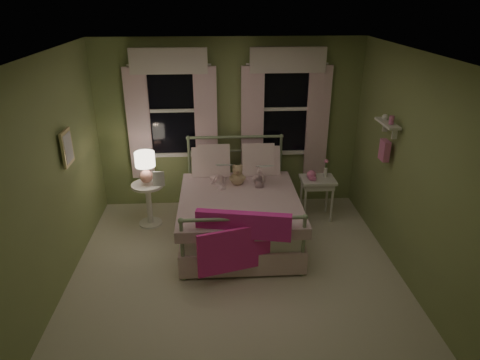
{
  "coord_description": "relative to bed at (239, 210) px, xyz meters",
  "views": [
    {
      "loc": [
        -0.21,
        -4.24,
        3.16
      ],
      "look_at": [
        0.08,
        0.68,
        1.0
      ],
      "focal_mm": 32.0,
      "sensor_mm": 36.0,
      "label": 1
    }
  ],
  "objects": [
    {
      "name": "wall_shelf",
      "position": [
        1.82,
        -0.33,
        1.14
      ],
      "size": [
        0.15,
        0.5,
        0.6
      ],
      "color": "white",
      "rests_on": "room_shell"
    },
    {
      "name": "book_nightstand",
      "position": [
        -1.19,
        0.3,
        0.27
      ],
      "size": [
        0.17,
        0.23,
        0.02
      ],
      "primitive_type": "imported",
      "rotation": [
        0.0,
        0.0,
        -0.05
      ],
      "color": "beige",
      "rests_on": "nightstand_left"
    },
    {
      "name": "book_left",
      "position": [
        -0.28,
        0.17,
        0.58
      ],
      "size": [
        0.22,
        0.15,
        0.26
      ],
      "primitive_type": "imported",
      "rotation": [
        1.22,
        0.0,
        -0.18
      ],
      "color": "beige",
      "rests_on": "child_left"
    },
    {
      "name": "nightstand_left",
      "position": [
        -1.29,
        0.38,
        0.03
      ],
      "size": [
        0.46,
        0.46,
        0.65
      ],
      "color": "white",
      "rests_on": "ground"
    },
    {
      "name": "room_shell",
      "position": [
        -0.08,
        -1.03,
        0.92
      ],
      "size": [
        4.2,
        4.2,
        4.2
      ],
      "color": "beige",
      "rests_on": "ground"
    },
    {
      "name": "pink_throw",
      "position": [
        -0.0,
        -1.03,
        0.23
      ],
      "size": [
        1.1,
        0.39,
        0.71
      ],
      "color": "#EC2EA5",
      "rests_on": "bed"
    },
    {
      "name": "framed_picture",
      "position": [
        -2.03,
        -0.43,
        1.12
      ],
      "size": [
        0.03,
        0.32,
        0.42
      ],
      "color": "beige",
      "rests_on": "room_shell"
    },
    {
      "name": "window_left",
      "position": [
        -0.93,
        1.0,
        1.24
      ],
      "size": [
        1.34,
        0.13,
        1.96
      ],
      "color": "black",
      "rests_on": "room_shell"
    },
    {
      "name": "child_left",
      "position": [
        -0.28,
        0.42,
        0.56
      ],
      "size": [
        0.3,
        0.22,
        0.75
      ],
      "primitive_type": "imported",
      "rotation": [
        0.0,
        0.0,
        3.28
      ],
      "color": "#F7D1DD",
      "rests_on": "bed"
    },
    {
      "name": "child_right",
      "position": [
        0.28,
        0.42,
        0.51
      ],
      "size": [
        0.32,
        0.25,
        0.65
      ],
      "primitive_type": "imported",
      "rotation": [
        0.0,
        0.0,
        3.15
      ],
      "color": "#F7D1DD",
      "rests_on": "bed"
    },
    {
      "name": "pink_toy",
      "position": [
        1.1,
        0.43,
        0.32
      ],
      "size": [
        0.14,
        0.19,
        0.14
      ],
      "color": "pink",
      "rests_on": "nightstand_right"
    },
    {
      "name": "bud_vase",
      "position": [
        1.32,
        0.49,
        0.41
      ],
      "size": [
        0.06,
        0.06,
        0.28
      ],
      "color": "white",
      "rests_on": "nightstand_right"
    },
    {
      "name": "nightstand_right",
      "position": [
        1.2,
        0.44,
        0.17
      ],
      "size": [
        0.5,
        0.4,
        0.64
      ],
      "color": "white",
      "rests_on": "ground"
    },
    {
      "name": "window_right",
      "position": [
        0.77,
        1.0,
        1.24
      ],
      "size": [
        1.34,
        0.13,
        1.96
      ],
      "color": "black",
      "rests_on": "room_shell"
    },
    {
      "name": "book_right",
      "position": [
        0.28,
        0.17,
        0.54
      ],
      "size": [
        0.21,
        0.13,
        0.26
      ],
      "primitive_type": "imported",
      "rotation": [
        1.22,
        0.0,
        0.12
      ],
      "color": "beige",
      "rests_on": "child_right"
    },
    {
      "name": "bed",
      "position": [
        0.0,
        0.0,
        0.0
      ],
      "size": [
        1.58,
        2.04,
        1.18
      ],
      "color": "white",
      "rests_on": "ground"
    },
    {
      "name": "table_lamp",
      "position": [
        -1.29,
        0.38,
        0.57
      ],
      "size": [
        0.28,
        0.28,
        0.46
      ],
      "color": "#E69788",
      "rests_on": "nightstand_left"
    },
    {
      "name": "teddy_bear",
      "position": [
        0.0,
        0.26,
        0.41
      ],
      "size": [
        0.24,
        0.2,
        0.32
      ],
      "color": "tan",
      "rests_on": "bed"
    }
  ]
}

